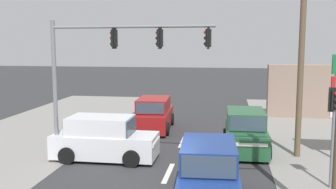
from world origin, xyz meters
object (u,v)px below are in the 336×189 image
(utility_pole_midground_right, at_px, (302,51))
(suv_receding_far, at_px, (208,174))
(suv_oncoming_mid, at_px, (104,139))
(suv_kerbside_parked, at_px, (154,115))
(suv_oncoming_near, at_px, (245,132))
(traffic_signal_mast, at_px, (107,60))
(pedestal_signal_right_kerb, at_px, (334,121))

(utility_pole_midground_right, xyz_separation_m, suv_receding_far, (-3.71, -5.58, -3.82))
(suv_oncoming_mid, distance_m, suv_kerbside_parked, 6.25)
(utility_pole_midground_right, relative_size, suv_oncoming_near, 1.96)
(traffic_signal_mast, bearing_deg, suv_receding_far, -37.23)
(traffic_signal_mast, height_order, suv_oncoming_near, traffic_signal_mast)
(pedestal_signal_right_kerb, height_order, suv_oncoming_mid, pedestal_signal_right_kerb)
(traffic_signal_mast, distance_m, suv_oncoming_near, 7.41)
(traffic_signal_mast, height_order, suv_receding_far, traffic_signal_mast)
(traffic_signal_mast, xyz_separation_m, suv_oncoming_near, (5.78, 3.07, -3.47))
(utility_pole_midground_right, xyz_separation_m, suv_kerbside_parked, (-7.37, 4.50, -3.82))
(pedestal_signal_right_kerb, height_order, suv_receding_far, pedestal_signal_right_kerb)
(utility_pole_midground_right, relative_size, suv_kerbside_parked, 1.94)
(suv_kerbside_parked, bearing_deg, traffic_signal_mast, -95.62)
(utility_pole_midground_right, bearing_deg, traffic_signal_mast, -164.07)
(pedestal_signal_right_kerb, xyz_separation_m, suv_oncoming_near, (-2.74, 4.63, -1.53))
(pedestal_signal_right_kerb, bearing_deg, suv_oncoming_near, 120.63)
(traffic_signal_mast, xyz_separation_m, suv_receding_far, (4.33, -3.29, -3.47))
(pedestal_signal_right_kerb, height_order, suv_oncoming_near, pedestal_signal_right_kerb)
(pedestal_signal_right_kerb, height_order, suv_kerbside_parked, pedestal_signal_right_kerb)
(utility_pole_midground_right, bearing_deg, suv_kerbside_parked, 148.61)
(suv_receding_far, bearing_deg, suv_oncoming_mid, 140.29)
(suv_oncoming_mid, bearing_deg, suv_oncoming_near, 21.50)
(pedestal_signal_right_kerb, xyz_separation_m, suv_oncoming_mid, (-8.92, 2.20, -1.53))
(suv_oncoming_mid, bearing_deg, utility_pole_midground_right, 11.12)
(suv_kerbside_parked, relative_size, suv_receding_far, 1.00)
(pedestal_signal_right_kerb, xyz_separation_m, suv_kerbside_parked, (-7.85, 8.35, -1.53))
(suv_oncoming_near, bearing_deg, suv_kerbside_parked, 143.95)
(pedestal_signal_right_kerb, relative_size, suv_oncoming_mid, 0.78)
(traffic_signal_mast, distance_m, pedestal_signal_right_kerb, 8.88)
(utility_pole_midground_right, relative_size, suv_oncoming_mid, 1.96)
(suv_kerbside_parked, distance_m, suv_oncoming_near, 6.32)
(utility_pole_midground_right, distance_m, suv_kerbside_parked, 9.44)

